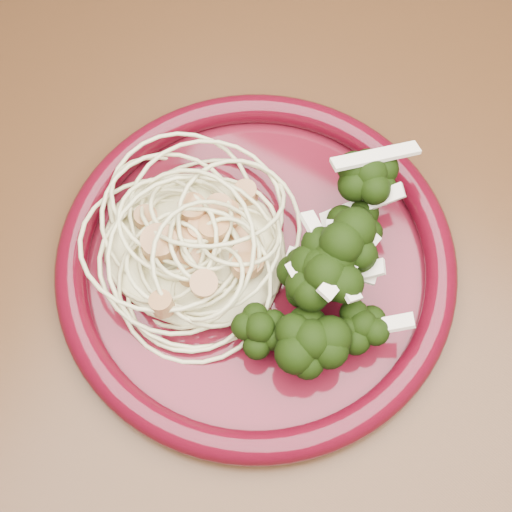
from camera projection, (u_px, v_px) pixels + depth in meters
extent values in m
plane|color=#55341D|center=(226.00, 419.00, 1.23)|extent=(3.50, 3.50, 0.00)
cube|color=#472814|center=(191.00, 227.00, 0.56)|extent=(1.20, 0.80, 0.04)
cylinder|color=#472814|center=(42.00, 12.00, 1.15)|extent=(0.06, 0.06, 0.71)
cylinder|color=#490B16|center=(256.00, 266.00, 0.53)|extent=(0.36, 0.36, 0.01)
torus|color=#490611|center=(256.00, 260.00, 0.52)|extent=(0.36, 0.36, 0.02)
ellipsoid|color=beige|center=(193.00, 241.00, 0.51)|extent=(0.17, 0.16, 0.03)
ellipsoid|color=black|center=(336.00, 265.00, 0.49)|extent=(0.14, 0.18, 0.06)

